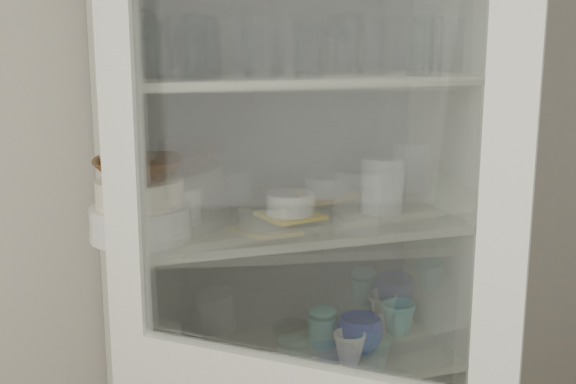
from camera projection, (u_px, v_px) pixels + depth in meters
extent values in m
cube|color=#A9A7A1|center=(200.00, 195.00, 2.15)|extent=(3.60, 0.02, 2.60)
cube|color=beige|center=(114.00, 312.00, 1.90)|extent=(0.03, 0.45, 2.10)
cube|color=beige|center=(438.00, 274.00, 2.20)|extent=(0.03, 0.45, 2.10)
cube|color=slate|center=(266.00, 270.00, 2.25)|extent=(1.00, 0.03, 2.10)
cube|color=beige|center=(290.00, 359.00, 2.08)|extent=(0.94, 0.42, 0.02)
cube|color=beige|center=(290.00, 225.00, 2.00)|extent=(0.94, 0.42, 0.02)
cube|color=beige|center=(290.00, 80.00, 1.91)|extent=(0.94, 0.42, 0.02)
cube|color=beige|center=(123.00, 159.00, 1.58)|extent=(0.09, 0.09, 0.80)
cube|color=beige|center=(507.00, 189.00, 1.26)|extent=(0.09, 0.09, 0.80)
cube|color=silver|center=(294.00, 172.00, 1.42)|extent=(0.55, 0.49, 0.78)
cylinder|color=silver|center=(171.00, 52.00, 1.65)|extent=(0.07, 0.07, 0.13)
cylinder|color=silver|center=(201.00, 47.00, 1.71)|extent=(0.08, 0.08, 0.15)
cylinder|color=silver|center=(209.00, 51.00, 1.69)|extent=(0.08, 0.08, 0.13)
cylinder|color=silver|center=(260.00, 48.00, 1.72)|extent=(0.09, 0.09, 0.15)
cylinder|color=silver|center=(309.00, 50.00, 1.77)|extent=(0.09, 0.09, 0.13)
cylinder|color=silver|center=(429.00, 46.00, 1.90)|extent=(0.10, 0.10, 0.15)
cylinder|color=silver|center=(420.00, 47.00, 1.88)|extent=(0.09, 0.09, 0.15)
cylinder|color=silver|center=(159.00, 47.00, 1.77)|extent=(0.10, 0.10, 0.15)
cylinder|color=silver|center=(197.00, 46.00, 1.81)|extent=(0.08, 0.08, 0.15)
cylinder|color=silver|center=(204.00, 46.00, 1.82)|extent=(0.09, 0.09, 0.15)
cylinder|color=silver|center=(272.00, 51.00, 1.87)|extent=(0.08, 0.08, 0.13)
cylinder|color=silver|center=(315.00, 50.00, 1.94)|extent=(0.07, 0.07, 0.13)
cylinder|color=white|center=(141.00, 222.00, 1.82)|extent=(0.25, 0.25, 0.08)
cylinder|color=white|center=(163.00, 204.00, 1.99)|extent=(0.22, 0.22, 0.10)
cylinder|color=#EEE2C2|center=(140.00, 193.00, 1.80)|extent=(0.29, 0.29, 0.07)
imported|color=#562E11|center=(139.00, 169.00, 1.79)|extent=(0.26, 0.26, 0.06)
cylinder|color=silver|center=(290.00, 220.00, 1.98)|extent=(0.32, 0.32, 0.02)
cube|color=yellow|center=(290.00, 215.00, 1.97)|extent=(0.18, 0.18, 0.01)
cylinder|color=white|center=(291.00, 203.00, 1.97)|extent=(0.17, 0.17, 0.06)
cylinder|color=silver|center=(382.00, 185.00, 2.09)|extent=(0.12, 0.12, 0.16)
imported|color=#142BA0|center=(360.00, 334.00, 2.10)|extent=(0.15, 0.15, 0.10)
imported|color=teal|center=(398.00, 318.00, 2.23)|extent=(0.12, 0.12, 0.10)
imported|color=white|center=(349.00, 347.00, 2.03)|extent=(0.10, 0.10, 0.09)
cylinder|color=teal|center=(323.00, 330.00, 2.15)|extent=(0.09, 0.09, 0.09)
ellipsoid|color=teal|center=(323.00, 314.00, 2.14)|extent=(0.09, 0.09, 0.02)
cylinder|color=#B0B0B0|center=(246.00, 371.00, 1.94)|extent=(0.09, 0.09, 0.04)
cylinder|color=white|center=(163.00, 349.00, 1.97)|extent=(0.11, 0.11, 0.13)
cylinder|color=silver|center=(373.00, 47.00, 1.93)|extent=(0.07, 0.07, 0.15)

